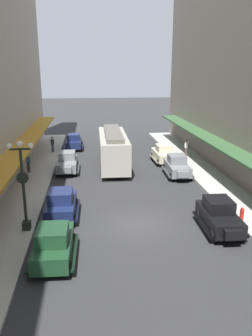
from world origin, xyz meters
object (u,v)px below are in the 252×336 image
(pedestrian_0, at_px, (186,148))
(parked_car_0, at_px, (177,166))
(parked_car_2, at_px, (61,203))
(fire_hydrant, at_px, (242,214))
(pedestrian_1, at_px, (53,144))
(parked_car_6, at_px, (163,153))
(parked_car_1, at_px, (54,243))
(parked_car_5, at_px, (219,215))
(parked_car_4, at_px, (67,162))
(parked_car_3, at_px, (74,141))
(streetcar, at_px, (113,147))
(pedestrian_2, at_px, (28,163))
(lamp_post_with_clock, at_px, (23,182))

(pedestrian_0, bearing_deg, parked_car_0, -112.13)
(parked_car_2, distance_m, fire_hydrant, 11.10)
(fire_hydrant, height_order, pedestrian_1, pedestrian_1)
(parked_car_0, xyz_separation_m, parked_car_6, (-0.21, 4.62, 0.00))
(parked_car_0, distance_m, parked_car_6, 4.63)
(parked_car_1, distance_m, pedestrian_0, 23.00)
(parked_car_1, bearing_deg, parked_car_6, 62.43)
(parked_car_5, distance_m, pedestrian_1, 23.54)
(parked_car_1, height_order, pedestrian_0, parked_car_1)
(parked_car_2, bearing_deg, parked_car_0, 39.66)
(parked_car_5, bearing_deg, pedestrian_0, 80.25)
(parked_car_2, relative_size, parked_car_4, 1.01)
(parked_car_3, distance_m, parked_car_6, 11.60)
(streetcar, distance_m, pedestrian_1, 9.02)
(streetcar, height_order, pedestrian_2, streetcar)
(pedestrian_1, relative_size, pedestrian_2, 1.00)
(parked_car_1, height_order, parked_car_4, same)
(parked_car_1, relative_size, parked_car_5, 1.00)
(pedestrian_2, bearing_deg, lamp_post_with_clock, -81.45)
(parked_car_1, bearing_deg, parked_car_5, 14.36)
(parked_car_3, distance_m, pedestrian_0, 13.10)
(fire_hydrant, bearing_deg, pedestrian_1, 123.63)
(parked_car_6, relative_size, pedestrian_2, 2.57)
(lamp_post_with_clock, bearing_deg, parked_car_0, 40.66)
(pedestrian_0, bearing_deg, streetcar, -159.51)
(parked_car_2, xyz_separation_m, pedestrian_1, (-2.23, 17.78, 0.07))
(parked_car_0, distance_m, parked_car_5, 10.64)
(fire_hydrant, bearing_deg, parked_car_2, 169.71)
(parked_car_5, bearing_deg, pedestrian_2, 135.00)
(parked_car_1, distance_m, parked_car_3, 24.74)
(parked_car_6, bearing_deg, parked_car_4, -166.25)
(parked_car_1, height_order, parked_car_2, same)
(parked_car_1, bearing_deg, parked_car_2, 90.06)
(parked_car_6, xyz_separation_m, streetcar, (-5.11, -1.02, 0.96))
(parked_car_3, height_order, fire_hydrant, parked_car_3)
(pedestrian_0, bearing_deg, parked_car_5, -99.75)
(parked_car_4, relative_size, pedestrian_0, 2.55)
(parked_car_3, relative_size, pedestrian_0, 2.56)
(parked_car_0, height_order, parked_car_6, same)
(streetcar, xyz_separation_m, pedestrian_2, (-7.69, -1.50, -0.89))
(parked_car_5, relative_size, pedestrian_2, 2.58)
(fire_hydrant, relative_size, pedestrian_1, 0.49)
(parked_car_1, xyz_separation_m, pedestrian_0, (12.09, 19.57, 0.07))
(streetcar, bearing_deg, parked_car_6, 11.25)
(parked_car_2, distance_m, pedestrian_0, 18.80)
(parked_car_0, bearing_deg, pedestrian_1, 139.38)
(parked_car_3, distance_m, pedestrian_2, 10.34)
(streetcar, bearing_deg, parked_car_0, -34.11)
(parked_car_2, height_order, pedestrian_0, parked_car_2)
(parked_car_5, bearing_deg, parked_car_2, 162.75)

